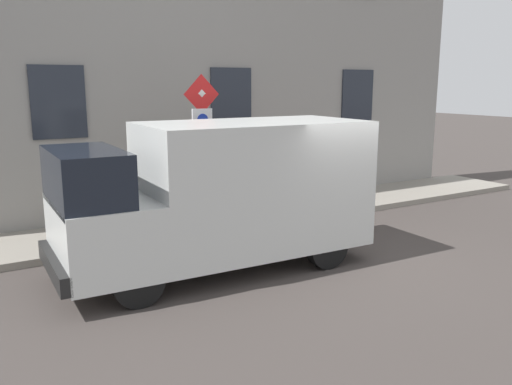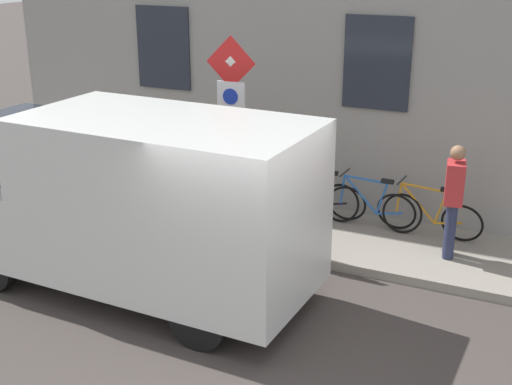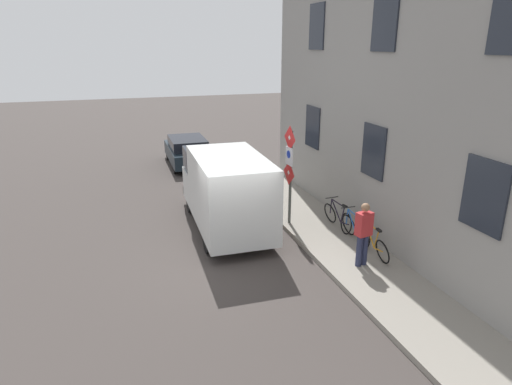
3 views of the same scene
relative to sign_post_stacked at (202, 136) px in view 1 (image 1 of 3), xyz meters
The scene contains 9 objects.
ground_plane 3.55m from the sign_post_stacked, 144.27° to the right, with size 80.00×80.00×0.00m, color #3E3734.
sidewalk_slab 2.77m from the sign_post_stacked, 63.25° to the right, with size 2.09×16.67×0.14m, color gray.
building_facade 3.55m from the sign_post_stacked, 36.79° to the right, with size 0.75×14.67×8.60m.
sign_post_stacked is the anchor object (origin of this frame).
delivery_van 2.13m from the sign_post_stacked, 164.00° to the left, with size 2.14×5.38×2.50m.
bicycle_orange 3.49m from the sign_post_stacked, 64.40° to the right, with size 0.46×1.72×0.89m.
bicycle_blue 2.79m from the sign_post_stacked, 54.10° to the right, with size 0.46×1.71×0.89m.
bicycle_black 2.27m from the sign_post_stacked, 34.04° to the right, with size 0.46×1.72×0.89m.
pedestrian 3.48m from the sign_post_stacked, 77.08° to the right, with size 0.44×0.33×1.72m.
Camera 1 is at (-7.39, 6.23, 3.14)m, focal length 37.32 mm.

